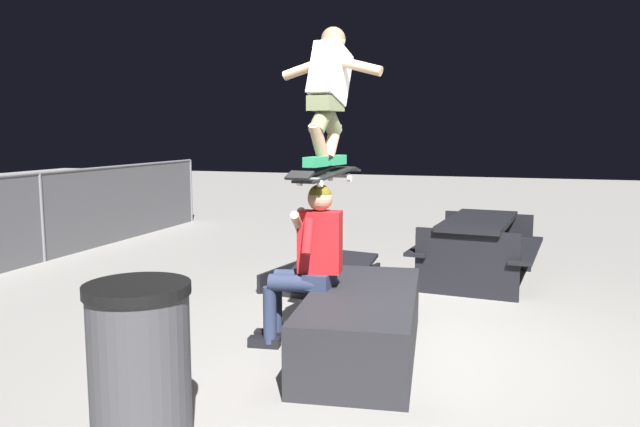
{
  "coord_description": "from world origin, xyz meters",
  "views": [
    {
      "loc": [
        -4.71,
        -0.92,
        1.76
      ],
      "look_at": [
        -0.04,
        0.57,
        1.11
      ],
      "focal_mm": 34.7,
      "sensor_mm": 36.0,
      "label": 1
    }
  ],
  "objects_px": {
    "skater_airborne": "(329,89)",
    "kicker_ramp": "(321,281)",
    "skateboard": "(326,175)",
    "person_sitting_on_ledge": "(307,257)",
    "picnic_table_back": "(478,239)",
    "trash_bin": "(140,365)",
    "ledge_box_main": "(362,324)"
  },
  "relations": [
    {
      "from": "skater_airborne",
      "to": "ledge_box_main",
      "type": "bearing_deg",
      "value": -127.28
    },
    {
      "from": "skater_airborne",
      "to": "trash_bin",
      "type": "xyz_separation_m",
      "value": [
        -2.04,
        0.47,
        -1.63
      ]
    },
    {
      "from": "kicker_ramp",
      "to": "trash_bin",
      "type": "relative_size",
      "value": 1.42
    },
    {
      "from": "person_sitting_on_ledge",
      "to": "skateboard",
      "type": "xyz_separation_m",
      "value": [
        0.16,
        -0.11,
        0.66
      ]
    },
    {
      "from": "kicker_ramp",
      "to": "picnic_table_back",
      "type": "relative_size",
      "value": 0.73
    },
    {
      "from": "skateboard",
      "to": "skater_airborne",
      "type": "relative_size",
      "value": 0.93
    },
    {
      "from": "skateboard",
      "to": "trash_bin",
      "type": "height_order",
      "value": "skateboard"
    },
    {
      "from": "skater_airborne",
      "to": "kicker_ramp",
      "type": "height_order",
      "value": "skater_airborne"
    },
    {
      "from": "picnic_table_back",
      "to": "person_sitting_on_ledge",
      "type": "bearing_deg",
      "value": 156.46
    },
    {
      "from": "ledge_box_main",
      "to": "trash_bin",
      "type": "xyz_separation_m",
      "value": [
        -1.76,
        0.84,
        0.22
      ]
    },
    {
      "from": "person_sitting_on_ledge",
      "to": "kicker_ramp",
      "type": "relative_size",
      "value": 1.01
    },
    {
      "from": "skateboard",
      "to": "kicker_ramp",
      "type": "bearing_deg",
      "value": 18.76
    },
    {
      "from": "kicker_ramp",
      "to": "picnic_table_back",
      "type": "distance_m",
      "value": 1.92
    },
    {
      "from": "skateboard",
      "to": "kicker_ramp",
      "type": "height_order",
      "value": "skateboard"
    },
    {
      "from": "skateboard",
      "to": "skater_airborne",
      "type": "distance_m",
      "value": 0.69
    },
    {
      "from": "person_sitting_on_ledge",
      "to": "kicker_ramp",
      "type": "bearing_deg",
      "value": 14.28
    },
    {
      "from": "ledge_box_main",
      "to": "skateboard",
      "type": "relative_size",
      "value": 1.85
    },
    {
      "from": "skater_airborne",
      "to": "kicker_ramp",
      "type": "distance_m",
      "value": 2.71
    },
    {
      "from": "skateboard",
      "to": "ledge_box_main",
      "type": "bearing_deg",
      "value": -120.7
    },
    {
      "from": "skateboard",
      "to": "person_sitting_on_ledge",
      "type": "bearing_deg",
      "value": 145.54
    },
    {
      "from": "person_sitting_on_ledge",
      "to": "skateboard",
      "type": "relative_size",
      "value": 1.29
    },
    {
      "from": "person_sitting_on_ledge",
      "to": "picnic_table_back",
      "type": "bearing_deg",
      "value": -23.54
    },
    {
      "from": "kicker_ramp",
      "to": "skateboard",
      "type": "bearing_deg",
      "value": -161.24
    },
    {
      "from": "skateboard",
      "to": "kicker_ramp",
      "type": "distance_m",
      "value": 2.29
    },
    {
      "from": "kicker_ramp",
      "to": "trash_bin",
      "type": "bearing_deg",
      "value": -177.97
    },
    {
      "from": "skateboard",
      "to": "picnic_table_back",
      "type": "relative_size",
      "value": 0.57
    },
    {
      "from": "ledge_box_main",
      "to": "picnic_table_back",
      "type": "relative_size",
      "value": 1.05
    },
    {
      "from": "picnic_table_back",
      "to": "kicker_ramp",
      "type": "bearing_deg",
      "value": 116.06
    },
    {
      "from": "kicker_ramp",
      "to": "picnic_table_back",
      "type": "xyz_separation_m",
      "value": [
        0.82,
        -1.68,
        0.43
      ]
    },
    {
      "from": "skater_airborne",
      "to": "picnic_table_back",
      "type": "distance_m",
      "value": 3.17
    },
    {
      "from": "skater_airborne",
      "to": "picnic_table_back",
      "type": "xyz_separation_m",
      "value": [
        2.52,
        -1.07,
        -1.6
      ]
    },
    {
      "from": "ledge_box_main",
      "to": "trash_bin",
      "type": "distance_m",
      "value": 1.96
    }
  ]
}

